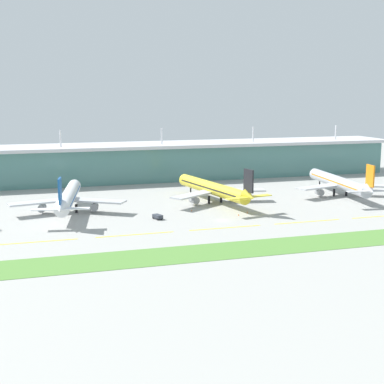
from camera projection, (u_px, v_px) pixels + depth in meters
name	position (u px, v px, depth m)	size (l,w,h in m)	color
ground_plane	(223.00, 220.00, 209.89)	(600.00, 600.00, 0.00)	#9E9E99
terminal_building	(160.00, 161.00, 310.19)	(288.00, 34.00, 30.00)	slate
airliner_near_middle	(68.00, 197.00, 223.55)	(48.17, 65.12, 18.90)	white
airliner_center	(214.00, 189.00, 243.56)	(47.82, 65.61, 18.90)	yellow
airliner_far_middle	(339.00, 183.00, 260.55)	(48.54, 67.21, 18.90)	#ADB2BC
taxiway_stripe_west	(35.00, 242.00, 179.20)	(28.00, 0.70, 0.04)	yellow
taxiway_stripe_mid_west	(135.00, 235.00, 188.71)	(28.00, 0.70, 0.04)	yellow
taxiway_stripe_centre	(225.00, 228.00, 198.23)	(28.00, 0.70, 0.04)	yellow
taxiway_stripe_mid_east	(307.00, 222.00, 207.75)	(28.00, 0.70, 0.04)	yellow
taxiway_stripe_east	(382.00, 216.00, 217.27)	(28.00, 0.70, 0.04)	yellow
grass_verge	(263.00, 247.00, 172.97)	(300.00, 18.00, 0.10)	#518438
pushback_tug	(158.00, 216.00, 211.89)	(3.80, 4.96, 1.85)	#333842
safety_cone_left_wingtip	(247.00, 212.00, 222.98)	(0.56, 0.56, 0.70)	orange
safety_cone_nose_front	(239.00, 215.00, 218.30)	(0.56, 0.56, 0.70)	orange
safety_cone_right_wingtip	(192.00, 210.00, 226.66)	(0.56, 0.56, 0.70)	orange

